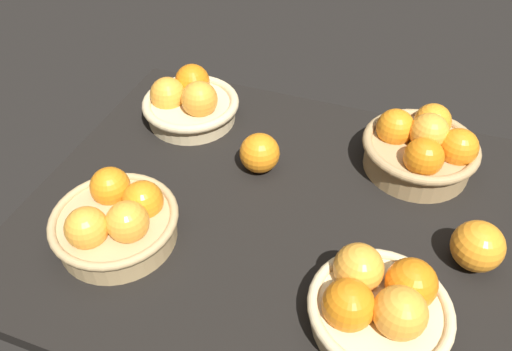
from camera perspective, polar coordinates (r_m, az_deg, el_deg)
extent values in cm
cube|color=black|center=(91.20, 1.08, -4.42)|extent=(84.00, 72.00, 3.00)
cylinder|color=#D3BC8C|center=(109.90, -7.35, 7.31)|extent=(18.71, 18.71, 4.21)
torus|color=#D3BC8C|center=(108.70, -7.45, 8.21)|extent=(20.68, 20.68, 1.96)
sphere|color=#F49E33|center=(109.63, -10.00, 9.02)|extent=(7.62, 7.62, 7.62)
sphere|color=#F49E33|center=(105.21, -6.46, 8.61)|extent=(7.62, 7.62, 7.62)
sphere|color=orange|center=(112.04, -7.26, 10.56)|extent=(7.62, 7.62, 7.62)
cylinder|color=#D3BC8C|center=(76.45, 13.70, -15.23)|extent=(18.99, 18.99, 4.23)
torus|color=#D3BC8C|center=(74.70, 13.97, -14.37)|extent=(20.61, 20.61, 1.62)
sphere|color=orange|center=(72.07, 10.47, -14.28)|extent=(7.46, 7.46, 7.46)
sphere|color=orange|center=(76.09, 17.25, -11.68)|extent=(7.46, 7.46, 7.46)
sphere|color=#F49E33|center=(72.06, 16.07, -14.78)|extent=(7.46, 7.46, 7.46)
sphere|color=#F49E33|center=(75.79, 11.58, -10.29)|extent=(7.46, 7.46, 7.46)
cylinder|color=tan|center=(101.02, 17.91, 2.11)|extent=(20.00, 20.00, 5.69)
torus|color=tan|center=(99.27, 18.25, 3.35)|extent=(21.84, 21.84, 1.84)
sphere|color=orange|center=(103.67, 19.45, 5.79)|extent=(7.16, 7.16, 7.16)
sphere|color=orange|center=(93.84, 18.54, 1.98)|extent=(7.16, 7.16, 7.16)
sphere|color=#F49E33|center=(97.94, 19.10, 4.68)|extent=(7.16, 7.16, 7.16)
sphere|color=orange|center=(99.10, 15.56, 5.30)|extent=(7.16, 7.16, 7.16)
sphere|color=orange|center=(98.19, 22.04, 2.96)|extent=(7.16, 7.16, 7.16)
cylinder|color=tan|center=(86.91, -15.57, -5.77)|extent=(19.63, 19.63, 4.92)
torus|color=tan|center=(85.14, -15.88, -4.67)|extent=(21.08, 21.08, 1.45)
sphere|color=orange|center=(88.44, -16.25, -1.23)|extent=(6.84, 6.84, 6.84)
sphere|color=#F49E33|center=(81.11, -14.41, -5.12)|extent=(6.84, 6.84, 6.84)
sphere|color=#F49E33|center=(82.34, -18.71, -5.68)|extent=(6.84, 6.84, 6.84)
sphere|color=orange|center=(85.03, -12.73, -2.81)|extent=(6.84, 6.84, 6.84)
sphere|color=orange|center=(95.27, 0.42, 2.57)|extent=(7.70, 7.70, 7.70)
sphere|color=orange|center=(86.20, 23.90, -7.54)|extent=(8.22, 8.22, 8.22)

